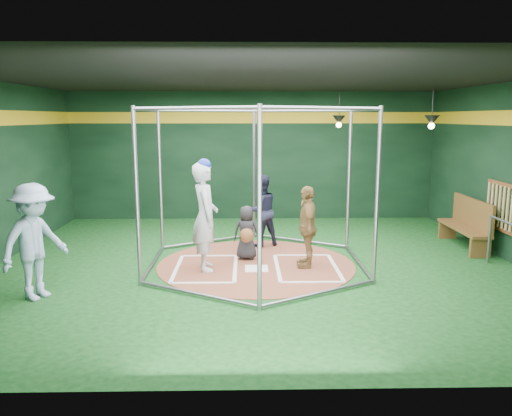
{
  "coord_description": "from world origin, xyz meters",
  "views": [
    {
      "loc": [
        -0.2,
        -9.3,
        2.82
      ],
      "look_at": [
        0.0,
        0.1,
        1.1
      ],
      "focal_mm": 35.0,
      "sensor_mm": 36.0,
      "label": 1
    }
  ],
  "objects_px": {
    "visitor_leopard": "(307,227)",
    "umpire": "(261,211)",
    "dugout_bench": "(468,223)",
    "batter_figure": "(205,215)"
  },
  "relations": [
    {
      "from": "visitor_leopard",
      "to": "umpire",
      "type": "relative_size",
      "value": 0.99
    },
    {
      "from": "visitor_leopard",
      "to": "umpire",
      "type": "xyz_separation_m",
      "value": [
        -0.82,
        1.57,
        0.01
      ]
    },
    {
      "from": "umpire",
      "to": "dugout_bench",
      "type": "height_order",
      "value": "umpire"
    },
    {
      "from": "batter_figure",
      "to": "umpire",
      "type": "distance_m",
      "value": 2.04
    },
    {
      "from": "batter_figure",
      "to": "dugout_bench",
      "type": "bearing_deg",
      "value": 15.01
    },
    {
      "from": "batter_figure",
      "to": "visitor_leopard",
      "type": "distance_m",
      "value": 1.93
    },
    {
      "from": "batter_figure",
      "to": "umpire",
      "type": "bearing_deg",
      "value": 57.52
    },
    {
      "from": "umpire",
      "to": "dugout_bench",
      "type": "relative_size",
      "value": 0.84
    },
    {
      "from": "umpire",
      "to": "dugout_bench",
      "type": "bearing_deg",
      "value": 153.75
    },
    {
      "from": "visitor_leopard",
      "to": "umpire",
      "type": "distance_m",
      "value": 1.77
    }
  ]
}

